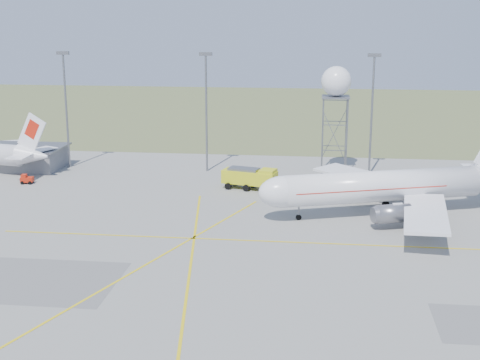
# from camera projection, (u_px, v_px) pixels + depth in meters

# --- Properties ---
(grass_strip) EXTENTS (400.00, 120.00, 0.03)m
(grass_strip) POSITION_uv_depth(u_px,v_px,m) (285.00, 111.00, 187.35)
(grass_strip) COLOR #4F6336
(grass_strip) RESTS_ON ground
(building_grey) EXTENTS (19.00, 10.00, 3.90)m
(building_grey) POSITION_uv_depth(u_px,v_px,m) (11.00, 157.00, 118.76)
(building_grey) COLOR slate
(building_grey) RESTS_ON ground
(mast_a) EXTENTS (2.20, 0.50, 20.50)m
(mast_a) POSITION_uv_depth(u_px,v_px,m) (66.00, 100.00, 117.10)
(mast_a) COLOR slate
(mast_a) RESTS_ON ground
(mast_b) EXTENTS (2.20, 0.50, 20.50)m
(mast_b) POSITION_uv_depth(u_px,v_px,m) (206.00, 102.00, 114.27)
(mast_b) COLOR slate
(mast_b) RESTS_ON ground
(mast_c) EXTENTS (2.20, 0.50, 20.50)m
(mast_c) POSITION_uv_depth(u_px,v_px,m) (372.00, 105.00, 111.10)
(mast_c) COLOR slate
(mast_c) RESTS_ON ground
(airliner_main) EXTENTS (36.84, 34.73, 12.85)m
(airliner_main) POSITION_uv_depth(u_px,v_px,m) (386.00, 187.00, 90.93)
(airliner_main) COLOR white
(airliner_main) RESTS_ON ground
(radar_tower) EXTENTS (5.06, 5.06, 18.31)m
(radar_tower) POSITION_uv_depth(u_px,v_px,m) (335.00, 114.00, 113.28)
(radar_tower) COLOR slate
(radar_tower) RESTS_ON ground
(fire_truck) EXTENTS (8.98, 5.11, 3.41)m
(fire_truck) POSITION_uv_depth(u_px,v_px,m) (251.00, 179.00, 104.61)
(fire_truck) COLOR #C6CA17
(fire_truck) RESTS_ON ground
(baggage_tug) EXTENTS (2.10, 1.77, 1.52)m
(baggage_tug) POSITION_uv_depth(u_px,v_px,m) (27.00, 180.00, 108.29)
(baggage_tug) COLOR #B31F0C
(baggage_tug) RESTS_ON ground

